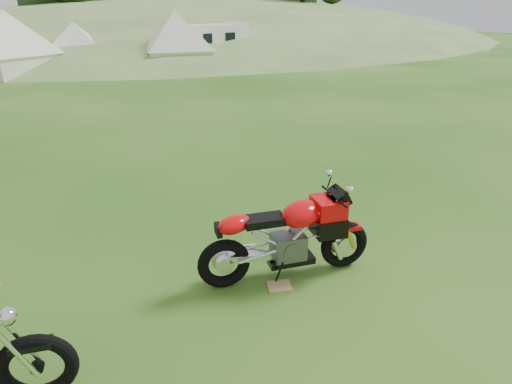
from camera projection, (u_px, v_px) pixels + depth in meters
ground at (284, 256)px, 5.87m from camera, size 120.00×120.00×0.00m
hillside at (201, 37)px, 48.22m from camera, size 80.00×64.00×8.00m
hedgerow at (201, 37)px, 48.22m from camera, size 36.00×1.20×8.60m
sport_motorcycle at (287, 231)px, 5.20m from camera, size 2.16×1.31×1.27m
plywood_board at (279, 286)px, 5.23m from camera, size 0.36×0.34×0.02m
tent_left at (9, 45)px, 20.70m from camera, size 4.34×4.34×2.89m
tent_mid at (76, 44)px, 23.46m from camera, size 3.81×3.81×2.50m
tent_right at (176, 41)px, 23.25m from camera, size 4.19×4.19×2.86m
caravan at (209, 44)px, 24.93m from camera, size 4.99×2.56×2.26m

